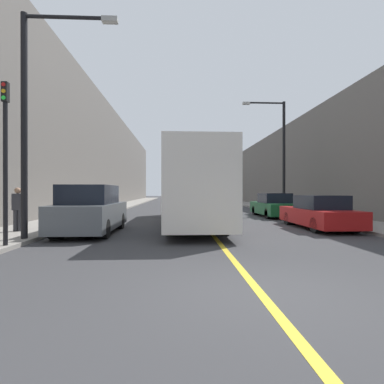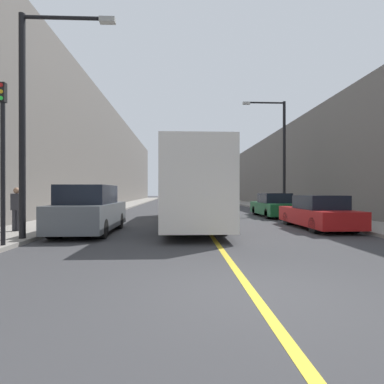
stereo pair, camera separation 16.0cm
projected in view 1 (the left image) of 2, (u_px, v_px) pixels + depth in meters
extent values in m
plane|color=#38383A|center=(260.00, 293.00, 4.78)|extent=(200.00, 200.00, 0.00)
cube|color=gray|center=(125.00, 205.00, 34.39)|extent=(2.82, 72.00, 0.13)
cube|color=gray|center=(251.00, 205.00, 35.10)|extent=(2.82, 72.00, 0.13)
cube|color=#66605B|center=(95.00, 157.00, 34.21)|extent=(4.00, 72.00, 11.19)
cube|color=#66605B|center=(279.00, 172.00, 35.26)|extent=(4.00, 72.00, 7.78)
cube|color=gold|center=(189.00, 205.00, 34.74)|extent=(0.16, 72.00, 0.01)
cube|color=silver|center=(192.00, 186.00, 15.03)|extent=(2.43, 12.21, 3.09)
cube|color=black|center=(202.00, 165.00, 8.96)|extent=(2.07, 0.04, 1.39)
cylinder|color=black|center=(172.00, 220.00, 11.20)|extent=(0.54, 1.07, 1.07)
cylinder|color=black|center=(222.00, 220.00, 11.30)|extent=(0.54, 1.07, 1.07)
cylinder|color=black|center=(174.00, 209.00, 18.77)|extent=(0.54, 1.07, 1.07)
cylinder|color=black|center=(204.00, 209.00, 18.86)|extent=(0.54, 1.07, 1.07)
cube|color=#51565B|center=(91.00, 216.00, 11.61)|extent=(1.96, 4.53, 0.95)
cube|color=black|center=(90.00, 194.00, 11.38)|extent=(1.72, 2.49, 0.71)
cube|color=black|center=(71.00, 216.00, 9.38)|extent=(1.66, 0.04, 0.43)
cylinder|color=black|center=(57.00, 229.00, 10.17)|extent=(0.43, 0.68, 0.68)
cylinder|color=black|center=(102.00, 229.00, 10.24)|extent=(0.43, 0.68, 0.68)
cylinder|color=black|center=(83.00, 221.00, 12.98)|extent=(0.43, 0.68, 0.68)
cylinder|color=black|center=(118.00, 221.00, 13.05)|extent=(0.43, 0.68, 0.68)
cube|color=maroon|center=(318.00, 216.00, 13.08)|extent=(1.80, 4.69, 0.69)
cube|color=black|center=(321.00, 202.00, 12.85)|extent=(1.58, 2.11, 0.58)
cube|color=black|center=(348.00, 218.00, 10.77)|extent=(1.53, 0.04, 0.31)
cylinder|color=black|center=(318.00, 225.00, 11.60)|extent=(0.40, 0.62, 0.62)
cylinder|color=black|center=(353.00, 225.00, 11.67)|extent=(0.40, 0.62, 0.62)
cylinder|color=black|center=(290.00, 218.00, 14.50)|extent=(0.40, 0.62, 0.62)
cylinder|color=black|center=(318.00, 218.00, 14.57)|extent=(0.40, 0.62, 0.62)
cube|color=#145128|center=(273.00, 208.00, 19.15)|extent=(1.82, 4.80, 0.71)
cube|color=black|center=(274.00, 198.00, 18.91)|extent=(1.60, 2.16, 0.61)
cube|color=black|center=(286.00, 208.00, 16.79)|extent=(1.54, 0.04, 0.32)
cylinder|color=black|center=(269.00, 214.00, 17.63)|extent=(0.40, 0.62, 0.62)
cylinder|color=black|center=(293.00, 214.00, 17.70)|extent=(0.40, 0.62, 0.62)
cylinder|color=black|center=(256.00, 210.00, 20.60)|extent=(0.40, 0.62, 0.62)
cylinder|color=black|center=(276.00, 210.00, 20.67)|extent=(0.40, 0.62, 0.62)
cylinder|color=black|center=(24.00, 126.00, 9.49)|extent=(0.20, 0.20, 7.16)
cylinder|color=black|center=(67.00, 17.00, 9.55)|extent=(2.69, 0.12, 0.12)
cube|color=#999993|center=(110.00, 20.00, 9.61)|extent=(0.50, 0.24, 0.16)
cylinder|color=black|center=(284.00, 157.00, 21.08)|extent=(0.20, 0.20, 7.82)
cylinder|color=black|center=(265.00, 103.00, 21.01)|extent=(2.69, 0.12, 0.12)
cube|color=#999993|center=(246.00, 103.00, 20.94)|extent=(0.50, 0.24, 0.16)
cylinder|color=black|center=(5.00, 174.00, 8.28)|extent=(0.12, 0.12, 3.98)
cube|color=black|center=(5.00, 92.00, 8.28)|extent=(0.16, 0.16, 0.55)
cylinder|color=#B21919|center=(3.00, 84.00, 8.19)|extent=(0.11, 0.02, 0.11)
cylinder|color=gold|center=(3.00, 91.00, 8.19)|extent=(0.11, 0.02, 0.11)
cylinder|color=#26E53F|center=(3.00, 98.00, 8.19)|extent=(0.11, 0.02, 0.11)
cylinder|color=#2D2D33|center=(16.00, 221.00, 11.25)|extent=(0.16, 0.16, 0.79)
cylinder|color=#2D2D33|center=(20.00, 221.00, 11.26)|extent=(0.16, 0.16, 0.79)
cube|color=#2D2D33|center=(18.00, 202.00, 11.25)|extent=(0.36, 0.20, 0.62)
sphere|color=#8C664C|center=(18.00, 191.00, 11.25)|extent=(0.23, 0.23, 0.23)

